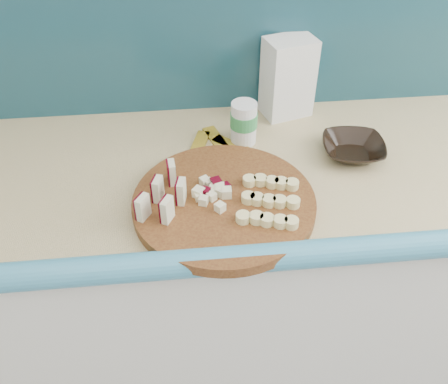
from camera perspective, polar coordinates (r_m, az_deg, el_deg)
name	(u,v)px	position (r m, az deg, el deg)	size (l,w,h in m)	color
kitchen_counter	(301,278)	(1.58, 8.83, -9.68)	(2.20, 0.63, 0.91)	white
backsplash	(305,17)	(1.38, 9.22, 19.14)	(2.20, 0.02, 0.50)	teal
cutting_board	(224,203)	(1.10, 0.00, -1.28)	(0.41, 0.41, 0.03)	#451F0E
apple_wedges	(164,194)	(1.07, -6.90, -0.19)	(0.11, 0.16, 0.06)	beige
apple_chunks	(212,194)	(1.09, -1.34, -0.25)	(0.07, 0.07, 0.02)	#FAF0C8
banana_slices	(269,200)	(1.08, 5.21, -0.92)	(0.15, 0.17, 0.02)	#E4D78B
brown_bowl	(353,149)	(1.29, 14.54, 4.80)	(0.15, 0.15, 0.04)	black
flour_bag	(288,78)	(1.38, 7.31, 12.85)	(0.13, 0.09, 0.22)	silver
canister	(244,122)	(1.28, 2.27, 7.99)	(0.07, 0.07, 0.11)	silver
banana_peel	(218,146)	(1.29, -0.65, 5.24)	(0.21, 0.17, 0.01)	gold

